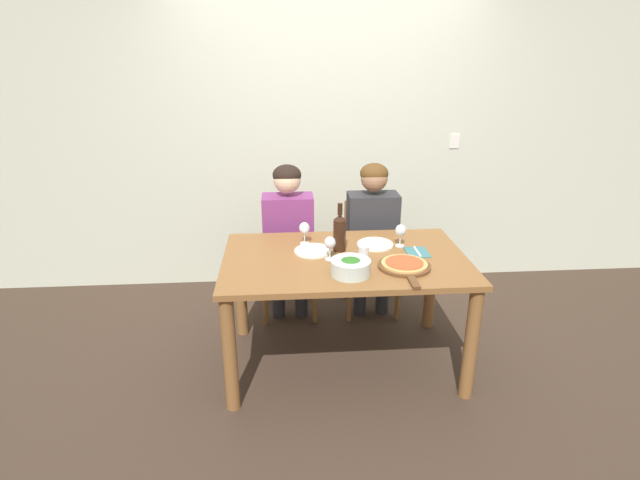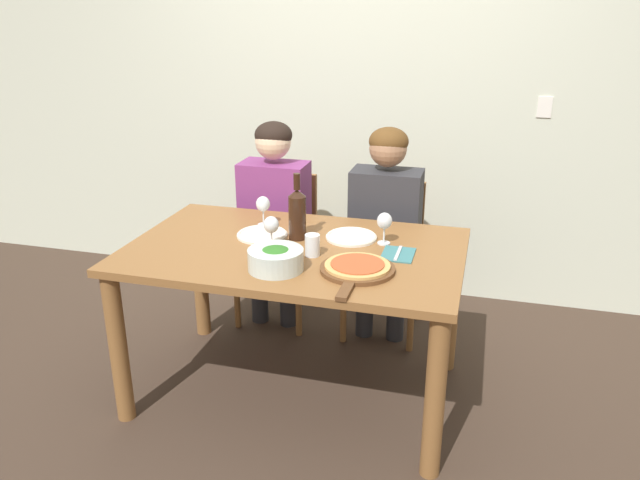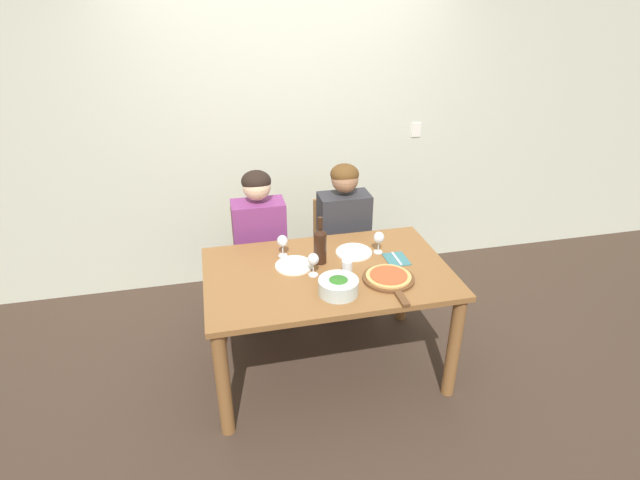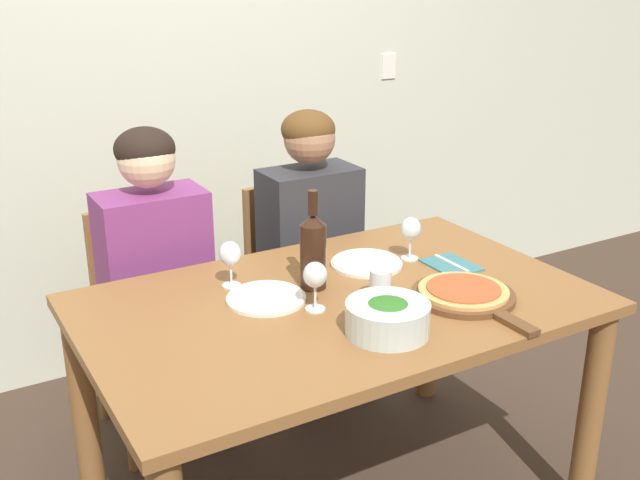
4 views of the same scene
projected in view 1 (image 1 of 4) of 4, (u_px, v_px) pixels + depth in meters
ground_plane at (343, 361)px, 3.40m from camera, size 40.00×40.00×0.00m
back_wall at (326, 130)px, 4.17m from camera, size 10.00×0.06×2.70m
dining_table at (345, 275)px, 3.17m from camera, size 1.52×0.95×0.77m
chair_left at (289, 254)px, 3.95m from camera, size 0.42×0.42×0.86m
chair_right at (369, 252)px, 3.99m from camera, size 0.42×0.42×0.86m
person_woman at (288, 229)px, 3.75m from camera, size 0.47×0.51×1.20m
person_man at (373, 226)px, 3.80m from camera, size 0.47×0.51×1.20m
wine_bottle at (340, 232)px, 3.18m from camera, size 0.08×0.08×0.32m
broccoli_bowl at (351, 267)px, 2.86m from camera, size 0.23×0.23×0.10m
dinner_plate_left at (313, 251)px, 3.20m from camera, size 0.24×0.24×0.02m
dinner_plate_right at (375, 244)px, 3.30m from camera, size 0.24×0.24×0.02m
pizza_on_board at (405, 266)px, 2.96m from camera, size 0.31×0.45×0.04m
wine_glass_left at (304, 229)px, 3.30m from camera, size 0.07×0.07×0.15m
wine_glass_right at (401, 231)px, 3.26m from camera, size 0.07×0.07×0.15m
wine_glass_centre at (330, 244)px, 3.05m from camera, size 0.07×0.07×0.15m
water_tumbler at (364, 254)px, 3.05m from camera, size 0.07×0.07×0.10m
fork_on_napkin at (417, 252)px, 3.19m from camera, size 0.14×0.18×0.01m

